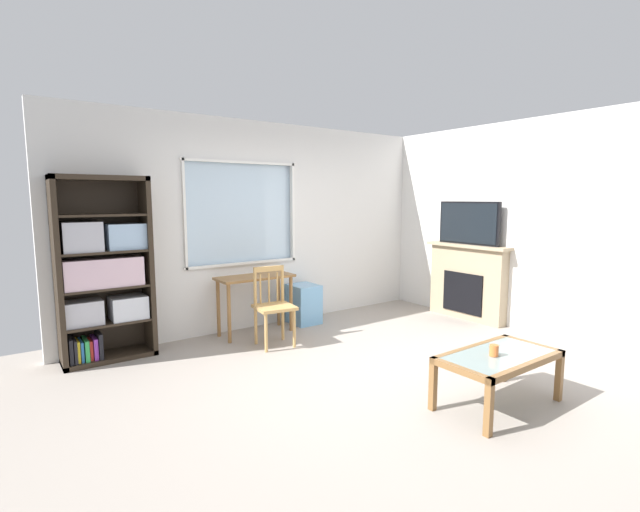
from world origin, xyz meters
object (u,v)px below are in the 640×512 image
Objects in this scene: fireplace at (467,281)px; sippy_cup at (494,350)px; coffee_table at (499,361)px; bookshelf at (103,273)px; plastic_drawer_unit at (304,304)px; desk_under_window at (255,286)px; tv at (469,223)px; wooden_chair at (273,305)px.

sippy_cup is at bearing -139.48° from fireplace.
coffee_table is (-2.06, -1.82, -0.16)m from fireplace.
bookshelf is 2.52m from plastic_drawer_unit.
desk_under_window reaches higher than coffee_table.
plastic_drawer_unit is (2.43, -0.06, -0.65)m from bookshelf.
sippy_cup is at bearing -139.24° from tv.
wooden_chair reaches higher than sippy_cup.
sippy_cup is (-2.14, -1.83, -0.05)m from fireplace.
plastic_drawer_unit is (0.79, 0.56, -0.20)m from wooden_chair.
tv reaches higher than desk_under_window.
tv is 2.93m from sippy_cup.
desk_under_window is 2.98m from sippy_cup.
bookshelf is 3.63× the size of plastic_drawer_unit.
wooden_chair is 1.71× the size of plastic_drawer_unit.
wooden_chair is 2.50m from coffee_table.
plastic_drawer_unit is at bearing 3.81° from desk_under_window.
fireplace is at bearing 0.00° from tv.
plastic_drawer_unit reaches higher than coffee_table.
tv is (4.40, -1.19, 0.43)m from bookshelf.
bookshelf is at bearing 127.96° from coffee_table.
plastic_drawer_unit is 5.83× the size of sippy_cup.
tv is at bearing -30.07° from plastic_drawer_unit.
plastic_drawer_unit reaches higher than sippy_cup.
tv is 2.91m from coffee_table.
tv is at bearing 41.76° from coffee_table.
fireplace reaches higher than desk_under_window.
sippy_cup is (2.28, -3.02, -0.43)m from bookshelf.
plastic_drawer_unit is 2.96m from coffee_table.
desk_under_window is 10.52× the size of sippy_cup.
sippy_cup is (0.59, -2.91, -0.12)m from desk_under_window.
wooden_chair is at bearing 168.27° from tv.
wooden_chair is at bearing 104.81° from sippy_cup.
desk_under_window is 2.99m from coffee_table.
bookshelf is at bearing 164.81° from tv.
fireplace is at bearing 40.52° from sippy_cup.
sippy_cup is (-2.12, -1.83, -0.86)m from tv.
tv is at bearing -180.00° from fireplace.
tv is (2.71, -1.09, 0.74)m from desk_under_window.
wooden_chair reaches higher than coffee_table.
desk_under_window is 0.76× the size of fireplace.
sippy_cup is at bearing -177.34° from coffee_table.
sippy_cup is (-0.16, -2.96, 0.22)m from plastic_drawer_unit.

